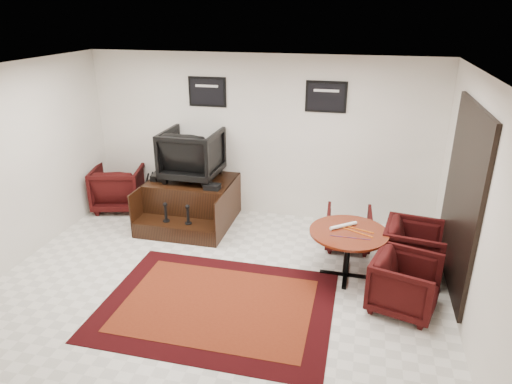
{
  "coord_description": "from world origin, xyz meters",
  "views": [
    {
      "loc": [
        1.72,
        -4.9,
        3.47
      ],
      "look_at": [
        0.33,
        0.9,
        1.06
      ],
      "focal_mm": 32.0,
      "sensor_mm": 36.0,
      "label": 1
    }
  ],
  "objects_px": {
    "table_chair_back": "(348,226)",
    "armchair_side": "(119,185)",
    "shine_podium": "(191,203)",
    "shine_chair": "(192,152)",
    "table_chair_corner": "(405,282)",
    "meeting_table": "(348,237)",
    "table_chair_window": "(414,247)"
  },
  "relations": [
    {
      "from": "shine_chair",
      "to": "table_chair_window",
      "type": "xyz_separation_m",
      "value": [
        3.61,
        -1.01,
        -0.81
      ]
    },
    {
      "from": "shine_chair",
      "to": "table_chair_window",
      "type": "relative_size",
      "value": 1.17
    },
    {
      "from": "meeting_table",
      "to": "table_chair_window",
      "type": "distance_m",
      "value": 0.97
    },
    {
      "from": "shine_podium",
      "to": "table_chair_corner",
      "type": "bearing_deg",
      "value": -27.24
    },
    {
      "from": "table_chair_back",
      "to": "armchair_side",
      "type": "bearing_deg",
      "value": -10.0
    },
    {
      "from": "shine_podium",
      "to": "shine_chair",
      "type": "distance_m",
      "value": 0.88
    },
    {
      "from": "shine_podium",
      "to": "table_chair_back",
      "type": "height_order",
      "value": "shine_podium"
    },
    {
      "from": "shine_chair",
      "to": "table_chair_corner",
      "type": "distance_m",
      "value": 4.02
    },
    {
      "from": "shine_chair",
      "to": "meeting_table",
      "type": "relative_size",
      "value": 0.9
    },
    {
      "from": "armchair_side",
      "to": "table_chair_back",
      "type": "height_order",
      "value": "armchair_side"
    },
    {
      "from": "armchair_side",
      "to": "table_chair_window",
      "type": "xyz_separation_m",
      "value": [
        5.1,
        -1.09,
        -0.04
      ]
    },
    {
      "from": "table_chair_back",
      "to": "table_chair_window",
      "type": "height_order",
      "value": "table_chair_window"
    },
    {
      "from": "shine_chair",
      "to": "table_chair_corner",
      "type": "xyz_separation_m",
      "value": [
        3.44,
        -1.92,
        -0.82
      ]
    },
    {
      "from": "shine_chair",
      "to": "table_chair_corner",
      "type": "relative_size",
      "value": 1.22
    },
    {
      "from": "table_chair_window",
      "to": "table_chair_corner",
      "type": "distance_m",
      "value": 0.92
    },
    {
      "from": "meeting_table",
      "to": "table_chair_corner",
      "type": "bearing_deg",
      "value": -39.49
    },
    {
      "from": "table_chair_corner",
      "to": "shine_podium",
      "type": "bearing_deg",
      "value": 78.56
    },
    {
      "from": "shine_chair",
      "to": "meeting_table",
      "type": "height_order",
      "value": "shine_chair"
    },
    {
      "from": "armchair_side",
      "to": "table_chair_corner",
      "type": "height_order",
      "value": "armchair_side"
    },
    {
      "from": "armchair_side",
      "to": "meeting_table",
      "type": "bearing_deg",
      "value": 147.54
    },
    {
      "from": "shine_chair",
      "to": "meeting_table",
      "type": "distance_m",
      "value": 3.08
    },
    {
      "from": "shine_podium",
      "to": "meeting_table",
      "type": "distance_m",
      "value": 2.96
    },
    {
      "from": "table_chair_back",
      "to": "meeting_table",
      "type": "bearing_deg",
      "value": 88.83
    },
    {
      "from": "table_chair_corner",
      "to": "meeting_table",
      "type": "bearing_deg",
      "value": 66.31
    },
    {
      "from": "armchair_side",
      "to": "table_chair_back",
      "type": "xyz_separation_m",
      "value": [
        4.18,
        -0.53,
        -0.1
      ]
    },
    {
      "from": "shine_chair",
      "to": "meeting_table",
      "type": "xyz_separation_m",
      "value": [
        2.71,
        -1.32,
        -0.61
      ]
    },
    {
      "from": "shine_podium",
      "to": "meeting_table",
      "type": "xyz_separation_m",
      "value": [
        2.71,
        -1.17,
        0.26
      ]
    },
    {
      "from": "table_chair_window",
      "to": "meeting_table",
      "type": "bearing_deg",
      "value": 117.26
    },
    {
      "from": "shine_podium",
      "to": "armchair_side",
      "type": "height_order",
      "value": "armchair_side"
    },
    {
      "from": "armchair_side",
      "to": "table_chair_window",
      "type": "height_order",
      "value": "armchair_side"
    },
    {
      "from": "shine_podium",
      "to": "table_chair_back",
      "type": "xyz_separation_m",
      "value": [
        2.69,
        -0.31,
        0.0
      ]
    },
    {
      "from": "shine_podium",
      "to": "table_chair_window",
      "type": "bearing_deg",
      "value": -13.52
    }
  ]
}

